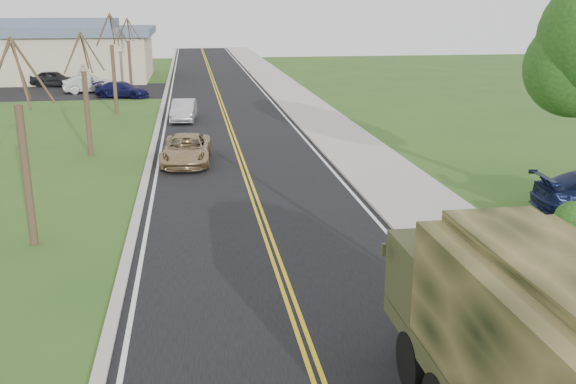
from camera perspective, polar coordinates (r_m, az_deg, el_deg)
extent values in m
cube|color=black|center=(49.48, -6.10, 8.21)|extent=(8.00, 120.00, 0.01)
cube|color=#9E998E|center=(49.83, -1.28, 8.41)|extent=(0.30, 120.00, 0.12)
cube|color=#9E998E|center=(50.09, 0.72, 8.45)|extent=(3.20, 120.00, 0.10)
cube|color=#9E998E|center=(49.47, -10.96, 8.06)|extent=(0.30, 120.00, 0.10)
sphere|color=#123E11|center=(23.14, 24.14, 10.07)|extent=(3.24, 3.24, 3.24)
cylinder|color=#38281C|center=(20.14, -22.21, 1.26)|extent=(0.24, 0.24, 4.20)
cylinder|color=#38281C|center=(19.65, -21.72, 9.98)|extent=(1.01, 0.33, 1.90)
cylinder|color=#38281C|center=(20.23, -22.64, 9.81)|extent=(0.13, 1.29, 1.74)
cylinder|color=#38281C|center=(19.17, -22.67, 9.75)|extent=(0.58, 0.90, 1.90)
cylinder|color=#38281C|center=(31.71, -17.40, 6.63)|extent=(0.24, 0.24, 3.96)
cylinder|color=#38281C|center=(31.45, -16.99, 11.84)|extent=(0.96, 0.32, 1.79)
cylinder|color=#38281C|center=(31.97, -17.62, 11.72)|extent=(0.12, 1.22, 1.65)
cylinder|color=#38281C|center=(31.63, -18.59, 11.73)|extent=(0.93, 0.41, 1.79)
cylinder|color=#38281C|center=(31.01, -18.64, 11.51)|extent=(0.75, 0.99, 1.67)
cylinder|color=#38281C|center=(30.97, -17.48, 11.74)|extent=(0.55, 0.85, 1.80)
cylinder|color=#38281C|center=(43.47, -15.18, 9.57)|extent=(0.24, 0.24, 4.44)
cylinder|color=#38281C|center=(43.33, -14.80, 13.83)|extent=(1.07, 0.35, 2.00)
cylinder|color=#38281C|center=(43.89, -15.35, 13.71)|extent=(0.13, 1.36, 1.84)
cylinder|color=#38281C|center=(43.49, -16.13, 13.74)|extent=(1.03, 0.46, 2.00)
cylinder|color=#38281C|center=(42.79, -16.13, 13.60)|extent=(0.83, 1.10, 1.87)
cylinder|color=#38281C|center=(42.78, -15.18, 13.78)|extent=(0.61, 0.95, 2.01)
cylinder|color=#38281C|center=(55.38, -13.86, 10.81)|extent=(0.24, 0.24, 4.08)
cylinder|color=#38281C|center=(55.28, -13.57, 13.88)|extent=(0.99, 0.33, 1.84)
cylinder|color=#38281C|center=(55.79, -13.98, 13.80)|extent=(0.13, 1.25, 1.69)
cylinder|color=#38281C|center=(55.41, -14.53, 13.82)|extent=(0.95, 0.42, 1.85)
cylinder|color=#38281C|center=(54.77, -14.51, 13.72)|extent=(0.77, 1.02, 1.72)
cylinder|color=#38281C|center=(54.77, -13.83, 13.85)|extent=(0.57, 0.88, 1.85)
cube|color=tan|center=(66.58, -21.02, 11.12)|extent=(20.00, 12.00, 4.20)
cube|color=#475466|center=(66.45, -21.23, 13.18)|extent=(21.00, 13.00, 0.70)
cube|color=#475466|center=(66.43, -21.30, 13.78)|extent=(14.00, 8.00, 0.90)
cube|color=black|center=(55.93, -16.81, 8.55)|extent=(18.00, 10.00, 0.02)
cylinder|color=black|center=(12.52, 11.17, -14.53)|extent=(0.35, 1.11, 1.11)
cylinder|color=black|center=(13.34, 20.00, -13.23)|extent=(0.35, 1.11, 1.11)
cube|color=#383B20|center=(12.74, 15.20, -7.39)|extent=(2.42, 1.92, 1.41)
cube|color=black|center=(13.43, 13.73, -5.09)|extent=(2.22, 0.08, 0.71)
cube|color=black|center=(9.85, 23.47, -12.64)|extent=(2.52, 5.34, 2.02)
cube|color=black|center=(9.40, 24.19, -6.95)|extent=(1.62, 5.34, 0.25)
imported|color=#9F8359|center=(29.30, -9.04, 3.75)|extent=(2.40, 4.70, 1.27)
imported|color=#B9B8BD|center=(40.32, -9.26, 7.17)|extent=(1.69, 4.01, 1.29)
imported|color=black|center=(60.41, -20.02, 9.46)|extent=(4.43, 2.64, 1.41)
imported|color=#AEADB2|center=(55.17, -17.15, 9.16)|extent=(4.57, 2.45, 1.43)
imported|color=#0F113A|center=(51.60, -14.53, 8.79)|extent=(4.49, 3.00, 1.21)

